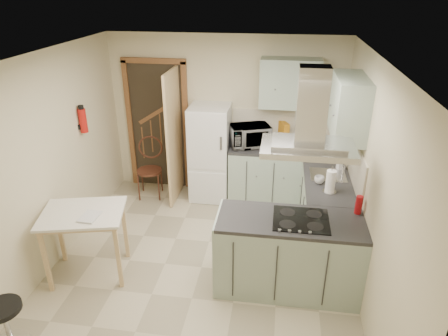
% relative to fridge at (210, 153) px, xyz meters
% --- Properties ---
extents(floor, '(4.20, 4.20, 0.00)m').
position_rel_fridge_xyz_m(floor, '(0.20, -1.80, -0.75)').
color(floor, '#BFB595').
rests_on(floor, ground).
extents(ceiling, '(4.20, 4.20, 0.00)m').
position_rel_fridge_xyz_m(ceiling, '(0.20, -1.80, 1.75)').
color(ceiling, silver).
rests_on(ceiling, back_wall).
extents(back_wall, '(3.60, 0.00, 3.60)m').
position_rel_fridge_xyz_m(back_wall, '(0.20, 0.30, 0.50)').
color(back_wall, beige).
rests_on(back_wall, floor).
extents(left_wall, '(0.00, 4.20, 4.20)m').
position_rel_fridge_xyz_m(left_wall, '(-1.60, -1.80, 0.50)').
color(left_wall, beige).
rests_on(left_wall, floor).
extents(right_wall, '(0.00, 4.20, 4.20)m').
position_rel_fridge_xyz_m(right_wall, '(2.00, -1.80, 0.50)').
color(right_wall, beige).
rests_on(right_wall, floor).
extents(doorway, '(1.10, 0.12, 2.10)m').
position_rel_fridge_xyz_m(doorway, '(-0.90, 0.27, 0.30)').
color(doorway, brown).
rests_on(doorway, floor).
extents(fridge, '(0.60, 0.60, 1.50)m').
position_rel_fridge_xyz_m(fridge, '(0.00, 0.00, 0.00)').
color(fridge, white).
rests_on(fridge, floor).
extents(counter_back, '(1.08, 0.60, 0.90)m').
position_rel_fridge_xyz_m(counter_back, '(0.86, 0.00, -0.30)').
color(counter_back, '#9EB2A0').
rests_on(counter_back, floor).
extents(counter_right, '(0.60, 1.95, 0.90)m').
position_rel_fridge_xyz_m(counter_right, '(1.70, -0.68, -0.30)').
color(counter_right, '#9EB2A0').
rests_on(counter_right, floor).
extents(splashback, '(1.68, 0.02, 0.50)m').
position_rel_fridge_xyz_m(splashback, '(1.16, 0.29, 0.40)').
color(splashback, beige).
rests_on(splashback, counter_back).
extents(wall_cabinet_back, '(0.85, 0.35, 0.70)m').
position_rel_fridge_xyz_m(wall_cabinet_back, '(1.15, 0.12, 1.10)').
color(wall_cabinet_back, '#9EB2A0').
rests_on(wall_cabinet_back, back_wall).
extents(wall_cabinet_right, '(0.35, 0.90, 0.70)m').
position_rel_fridge_xyz_m(wall_cabinet_right, '(1.82, -0.95, 1.10)').
color(wall_cabinet_right, '#9EB2A0').
rests_on(wall_cabinet_right, right_wall).
extents(peninsula, '(1.55, 0.65, 0.90)m').
position_rel_fridge_xyz_m(peninsula, '(1.22, -1.98, -0.30)').
color(peninsula, '#9EB2A0').
rests_on(peninsula, floor).
extents(hob, '(0.58, 0.50, 0.01)m').
position_rel_fridge_xyz_m(hob, '(1.32, -1.98, 0.16)').
color(hob, black).
rests_on(hob, peninsula).
extents(extractor_hood, '(0.90, 0.55, 0.10)m').
position_rel_fridge_xyz_m(extractor_hood, '(1.32, -1.98, 0.97)').
color(extractor_hood, silver).
rests_on(extractor_hood, ceiling).
extents(sink, '(0.45, 0.40, 0.01)m').
position_rel_fridge_xyz_m(sink, '(1.70, -0.85, 0.16)').
color(sink, silver).
rests_on(sink, counter_right).
extents(fire_extinguisher, '(0.10, 0.10, 0.32)m').
position_rel_fridge_xyz_m(fire_extinguisher, '(-1.54, -0.90, 0.75)').
color(fire_extinguisher, '#B2140F').
rests_on(fire_extinguisher, left_wall).
extents(drop_leaf_table, '(1.03, 0.86, 0.84)m').
position_rel_fridge_xyz_m(drop_leaf_table, '(-1.08, -2.08, -0.33)').
color(drop_leaf_table, tan).
rests_on(drop_leaf_table, floor).
extents(bentwood_chair, '(0.45, 0.45, 0.89)m').
position_rel_fridge_xyz_m(bentwood_chair, '(-0.96, -0.14, -0.31)').
color(bentwood_chair, '#4E251A').
rests_on(bentwood_chair, floor).
extents(stool, '(0.44, 0.44, 0.47)m').
position_rel_fridge_xyz_m(stool, '(-1.39, -3.17, -0.51)').
color(stool, black).
rests_on(stool, floor).
extents(microwave, '(0.69, 0.58, 0.32)m').
position_rel_fridge_xyz_m(microwave, '(0.60, 0.02, 0.31)').
color(microwave, black).
rests_on(microwave, counter_back).
extents(kettle, '(0.16, 0.16, 0.22)m').
position_rel_fridge_xyz_m(kettle, '(1.13, 0.10, 0.26)').
color(kettle, silver).
rests_on(kettle, counter_back).
extents(cereal_box, '(0.17, 0.24, 0.34)m').
position_rel_fridge_xyz_m(cereal_box, '(1.11, 0.19, 0.32)').
color(cereal_box, orange).
rests_on(cereal_box, counter_back).
extents(soap_bottle, '(0.12, 0.12, 0.20)m').
position_rel_fridge_xyz_m(soap_bottle, '(1.88, -0.64, 0.25)').
color(soap_bottle, '#B0B1BD').
rests_on(soap_bottle, counter_right).
extents(paper_towel, '(0.13, 0.13, 0.29)m').
position_rel_fridge_xyz_m(paper_towel, '(1.68, -1.30, 0.29)').
color(paper_towel, white).
rests_on(paper_towel, counter_right).
extents(cup, '(0.12, 0.12, 0.09)m').
position_rel_fridge_xyz_m(cup, '(1.57, -1.09, 0.20)').
color(cup, white).
rests_on(cup, counter_right).
extents(red_bottle, '(0.10, 0.10, 0.21)m').
position_rel_fridge_xyz_m(red_bottle, '(1.93, -1.75, 0.25)').
color(red_bottle, '#9E0D12').
rests_on(red_bottle, peninsula).
extents(book, '(0.20, 0.26, 0.11)m').
position_rel_fridge_xyz_m(book, '(-1.04, -2.16, 0.15)').
color(book, '#9D3E34').
rests_on(book, drop_leaf_table).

